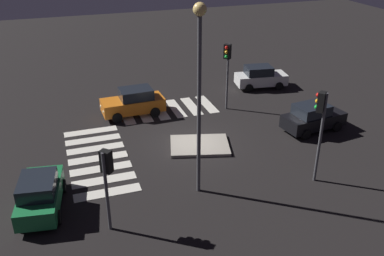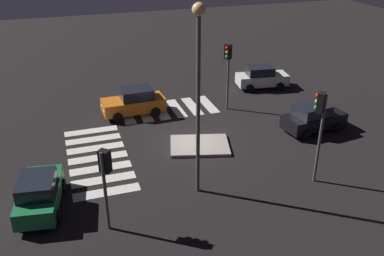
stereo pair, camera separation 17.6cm
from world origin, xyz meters
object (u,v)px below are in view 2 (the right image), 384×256
at_px(car_black, 313,118).
at_px(traffic_light_south, 228,61).
at_px(traffic_island, 200,145).
at_px(traffic_light_north, 105,170).
at_px(car_orange, 134,102).
at_px(street_lamp, 198,74).
at_px(car_white, 261,77).
at_px(traffic_light_west, 320,116).
at_px(car_green, 39,193).

bearing_deg(car_black, traffic_light_south, 121.83).
xyz_separation_m(traffic_island, traffic_light_south, (-3.50, -4.51, 3.38)).
relative_size(car_black, traffic_light_north, 1.11).
xyz_separation_m(car_orange, street_lamp, (-1.10, 9.82, 5.03)).
xyz_separation_m(car_white, car_orange, (10.34, 1.95, 0.05)).
relative_size(car_black, car_orange, 0.98).
xyz_separation_m(car_white, traffic_light_west, (3.52, 12.67, 2.71)).
height_order(traffic_island, traffic_light_west, traffic_light_west).
height_order(car_white, traffic_light_north, traffic_light_north).
relative_size(traffic_light_north, traffic_light_south, 0.80).
distance_m(traffic_island, traffic_light_west, 7.39).
bearing_deg(car_white, car_black, -84.80).
relative_size(car_orange, traffic_light_south, 0.92).
distance_m(car_black, traffic_light_west, 6.38).
height_order(traffic_light_north, traffic_light_west, traffic_light_west).
distance_m(car_orange, traffic_light_south, 6.75).
bearing_deg(street_lamp, traffic_light_north, 17.41).
xyz_separation_m(traffic_light_west, traffic_light_south, (0.69, -9.52, -0.07)).
xyz_separation_m(traffic_light_south, street_lamp, (5.02, 8.62, 2.45)).
bearing_deg(car_orange, traffic_light_north, 71.45).
xyz_separation_m(traffic_island, car_black, (-7.33, 0.15, 0.75)).
bearing_deg(traffic_light_west, street_lamp, 42.22).
height_order(traffic_island, car_green, car_green).
relative_size(car_white, car_green, 0.99).
bearing_deg(traffic_island, car_green, 20.63).
height_order(traffic_island, car_orange, car_orange).
distance_m(car_black, street_lamp, 10.94).
height_order(car_white, car_black, car_black).
relative_size(traffic_light_north, traffic_light_west, 0.79).
height_order(car_black, street_lamp, street_lamp).
bearing_deg(traffic_light_north, traffic_light_west, -44.37).
height_order(traffic_light_south, street_lamp, street_lamp).
xyz_separation_m(traffic_light_west, street_lamp, (5.72, -0.90, 2.37)).
bearing_deg(car_green, traffic_light_south, -49.12).
bearing_deg(traffic_light_west, car_white, -54.37).
xyz_separation_m(traffic_island, car_green, (8.67, 3.27, 0.75)).
height_order(car_orange, traffic_light_west, traffic_light_west).
distance_m(car_orange, car_green, 10.82).
xyz_separation_m(car_green, traffic_light_north, (-2.79, 2.21, 1.95)).
relative_size(car_white, traffic_light_north, 1.11).
height_order(traffic_island, street_lamp, street_lamp).
relative_size(car_green, traffic_light_north, 1.12).
height_order(traffic_light_west, street_lamp, street_lamp).
relative_size(car_orange, traffic_light_north, 1.14).
relative_size(traffic_light_west, traffic_light_south, 1.02).
bearing_deg(traffic_light_south, car_green, -13.84).
height_order(traffic_light_north, traffic_light_south, traffic_light_south).
bearing_deg(street_lamp, traffic_light_south, -120.23).
xyz_separation_m(car_white, car_green, (16.38, 10.92, 0.01)).
distance_m(car_orange, street_lamp, 11.09).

